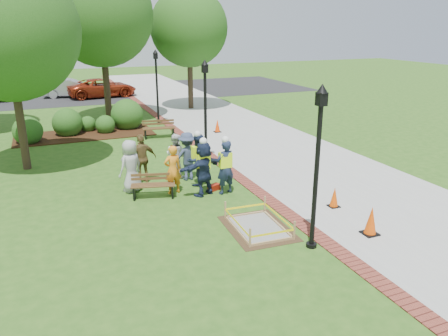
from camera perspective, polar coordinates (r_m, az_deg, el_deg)
name	(u,v)px	position (r m, az deg, el deg)	size (l,w,h in m)	color
ground	(224,211)	(13.74, -0.01, -5.67)	(100.00, 100.00, 0.00)	#285116
sidewalk	(238,129)	(24.37, 1.86, 5.05)	(6.00, 60.00, 0.02)	#9E9E99
brick_edging	(182,135)	(23.25, -5.48, 4.35)	(0.50, 60.00, 0.03)	maroon
mulch_bed	(85,135)	(24.31, -17.69, 4.19)	(7.00, 3.00, 0.05)	#381E0F
parking_lot	(103,93)	(39.30, -15.47, 9.47)	(36.00, 12.00, 0.01)	black
wet_concrete_pad	(258,221)	(12.57, 4.46, -6.93)	(1.81, 2.38, 0.55)	#47331E
bench_near	(153,190)	(14.90, -9.22, -2.91)	(1.53, 0.84, 0.79)	brown
bench_far	(159,132)	(22.79, -8.47, 4.64)	(1.70, 0.77, 0.89)	brown
cone_front	(371,221)	(12.78, 18.65, -6.62)	(0.43, 0.43, 0.84)	black
cone_back	(334,198)	(14.35, 14.20, -3.78)	(0.34, 0.34, 0.67)	black
cone_far	(217,126)	(23.66, -0.87, 5.49)	(0.36, 0.36, 0.72)	black
toolbox	(214,187)	(15.41, -1.31, -2.53)	(0.42, 0.23, 0.21)	maroon
lamp_near	(317,157)	(10.97, 12.11, 1.46)	(0.28, 0.28, 4.26)	black
lamp_mid	(205,104)	(17.94, -2.46, 8.32)	(0.28, 0.28, 4.26)	black
lamp_far	(157,82)	(25.53, -8.78, 11.09)	(0.28, 0.28, 4.26)	black
tree_left	(7,30)	(18.62, -26.49, 15.85)	(5.28, 5.28, 8.03)	#3D2D1E
tree_back	(101,14)	(27.19, -15.81, 18.75)	(5.93, 5.93, 9.09)	#3D2D1E
tree_right	(189,28)	(30.28, -4.59, 17.79)	(5.13, 5.13, 7.93)	#3D2D1E
shrub_a	(29,143)	(23.61, -24.07, 3.00)	(1.43, 1.43, 1.43)	#1D4714
shrub_b	(69,135)	(24.54, -19.62, 4.06)	(1.54, 1.54, 1.54)	#1D4714
shrub_c	(106,133)	(24.48, -15.16, 4.46)	(1.04, 1.04, 1.04)	#1D4714
shrub_d	(128,128)	(25.26, -12.43, 5.08)	(1.78, 1.78, 1.78)	#1D4714
shrub_e	(88,131)	(25.15, -17.29, 4.63)	(0.90, 0.90, 0.90)	#1D4714
casual_person_a	(131,166)	(15.38, -12.08, 0.24)	(0.70, 0.62, 1.84)	#9F9F9F
casual_person_b	(173,170)	(15.00, -6.71, -0.23)	(0.58, 0.41, 1.70)	orange
casual_person_c	(176,155)	(16.66, -6.33, 1.65)	(0.61, 0.63, 1.68)	white
casual_person_d	(142,159)	(16.20, -10.63, 1.20)	(0.62, 0.44, 1.81)	brown
casual_person_e	(187,156)	(16.25, -4.80, 1.52)	(0.60, 0.40, 1.82)	#343F5B
hivis_worker_a	(204,167)	(14.72, -2.67, 0.13)	(0.70, 0.58, 2.02)	#1C1D4A
hivis_worker_b	(225,166)	(14.82, 0.17, 0.30)	(0.68, 0.53, 2.04)	#192241
hivis_worker_c	(198,159)	(15.65, -3.43, 1.23)	(0.70, 0.58, 2.02)	#1B2C47
parked_car_b	(72,97)	(37.68, -19.24, 8.75)	(4.78, 2.08, 1.56)	#AAA9AE
parked_car_c	(103,97)	(36.94, -15.54, 8.93)	(4.93, 2.14, 1.61)	#9A2B13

